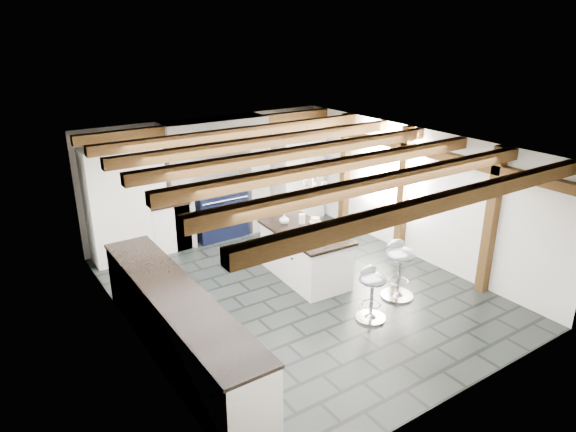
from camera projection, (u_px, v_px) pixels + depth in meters
ground at (297, 290)px, 8.06m from camera, size 6.00×6.00×0.00m
room_shell at (218, 208)px, 8.47m from camera, size 6.00×6.03×6.00m
range_cooker at (219, 213)px, 9.98m from camera, size 1.00×0.63×0.99m
kitchen_island at (305, 253)px, 8.35m from camera, size 0.95×1.70×1.09m
bar_stool_near at (399, 263)px, 7.68m from camera, size 0.51×0.51×0.91m
bar_stool_far at (372, 287)px, 7.11m from camera, size 0.43×0.43×0.80m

